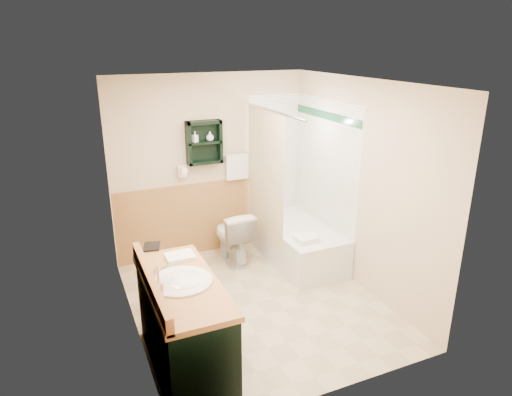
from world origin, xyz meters
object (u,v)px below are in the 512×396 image
at_px(bathtub, 297,243).
at_px(soap_bottle_b, 210,137).
at_px(hair_dryer, 182,171).
at_px(vanity, 184,326).
at_px(toilet, 232,236).
at_px(vanity_book, 143,238).
at_px(soap_bottle_a, 195,140).
at_px(wall_shelf, 204,142).

height_order(bathtub, soap_bottle_b, soap_bottle_b).
height_order(hair_dryer, soap_bottle_b, soap_bottle_b).
distance_m(hair_dryer, vanity, 2.36).
xyz_separation_m(toilet, vanity_book, (-1.29, -0.99, 0.62)).
height_order(bathtub, soap_bottle_a, soap_bottle_a).
relative_size(hair_dryer, bathtub, 0.16).
bearing_deg(bathtub, vanity, -142.37).
bearing_deg(vanity_book, toilet, 52.56).
bearing_deg(wall_shelf, vanity, -112.82).
xyz_separation_m(vanity, soap_bottle_b, (0.97, 2.12, 1.18)).
relative_size(vanity, soap_bottle_b, 11.32).
distance_m(bathtub, soap_bottle_a, 1.88).
relative_size(toilet, soap_bottle_a, 5.29).
height_order(vanity_book, soap_bottle_b, soap_bottle_b).
bearing_deg(soap_bottle_b, soap_bottle_a, 180.00).
height_order(wall_shelf, vanity_book, wall_shelf).
bearing_deg(vanity_book, soap_bottle_b, 64.34).
xyz_separation_m(vanity_book, soap_bottle_a, (0.94, 1.33, 0.63)).
height_order(hair_dryer, toilet, hair_dryer).
bearing_deg(soap_bottle_a, bathtub, -29.29).
bearing_deg(hair_dryer, soap_bottle_a, -9.40).
xyz_separation_m(hair_dryer, vanity, (-0.59, -2.15, -0.77)).
xyz_separation_m(wall_shelf, bathtub, (1.03, -0.65, -1.31)).
distance_m(vanity_book, soap_bottle_b, 1.86).
distance_m(hair_dryer, bathtub, 1.77).
bearing_deg(bathtub, vanity_book, -161.74).
xyz_separation_m(bathtub, soap_bottle_b, (-0.95, 0.64, 1.37)).
height_order(toilet, vanity_book, vanity_book).
bearing_deg(wall_shelf, toilet, -56.06).
relative_size(wall_shelf, hair_dryer, 2.29).
xyz_separation_m(vanity_book, soap_bottle_b, (1.14, 1.33, 0.65)).
relative_size(hair_dryer, vanity, 0.18).
height_order(vanity, toilet, vanity).
bearing_deg(vanity, bathtub, 37.63).
relative_size(vanity, soap_bottle_a, 10.06).
relative_size(vanity_book, soap_bottle_a, 1.54).
bearing_deg(soap_bottle_b, toilet, -65.67).
height_order(toilet, soap_bottle_a, soap_bottle_a).
height_order(wall_shelf, vanity, wall_shelf).
distance_m(wall_shelf, toilet, 1.27).
bearing_deg(soap_bottle_a, wall_shelf, 2.41).
bearing_deg(toilet, wall_shelf, -58.70).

